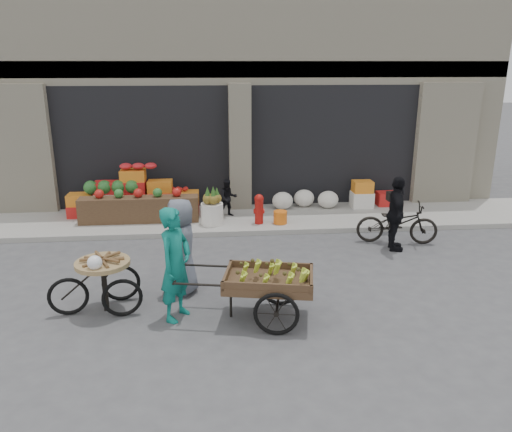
{
  "coord_description": "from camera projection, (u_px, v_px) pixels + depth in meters",
  "views": [
    {
      "loc": [
        -0.74,
        -7.63,
        3.77
      ],
      "look_at": [
        0.04,
        0.97,
        1.1
      ],
      "focal_mm": 35.0,
      "sensor_mm": 36.0,
      "label": 1
    }
  ],
  "objects": [
    {
      "name": "vendor_woman",
      "position": [
        175.0,
        264.0,
        7.45
      ],
      "size": [
        0.68,
        0.77,
        1.76
      ],
      "primitive_type": "imported",
      "rotation": [
        0.0,
        0.0,
        1.06
      ],
      "color": "#0E6E62",
      "rests_on": "ground"
    },
    {
      "name": "tricycle_cart",
      "position": [
        103.0,
        277.0,
        7.76
      ],
      "size": [
        1.46,
        0.98,
        0.95
      ],
      "rotation": [
        0.0,
        0.0,
        0.19
      ],
      "color": "#9E7F51",
      "rests_on": "ground"
    },
    {
      "name": "cyclist",
      "position": [
        396.0,
        214.0,
        10.26
      ],
      "size": [
        0.56,
        0.98,
        1.57
      ],
      "primitive_type": "imported",
      "rotation": [
        0.0,
        0.0,
        1.37
      ],
      "color": "black",
      "rests_on": "ground"
    },
    {
      "name": "fruit_display",
      "position": [
        141.0,
        195.0,
        12.19
      ],
      "size": [
        3.1,
        1.12,
        1.24
      ],
      "color": "red",
      "rests_on": "sidewalk"
    },
    {
      "name": "right_bay_goods",
      "position": [
        341.0,
        197.0,
        13.02
      ],
      "size": [
        3.35,
        0.6,
        0.7
      ],
      "color": "silver",
      "rests_on": "sidewalk"
    },
    {
      "name": "vendor_grey",
      "position": [
        182.0,
        247.0,
        8.32
      ],
      "size": [
        0.69,
        0.9,
        1.65
      ],
      "primitive_type": "imported",
      "rotation": [
        0.0,
        0.0,
        -1.8
      ],
      "color": "slate",
      "rests_on": "ground"
    },
    {
      "name": "seated_person",
      "position": [
        228.0,
        198.0,
        12.23
      ],
      "size": [
        0.51,
        0.43,
        0.93
      ],
      "primitive_type": "imported",
      "rotation": [
        0.0,
        0.0,
        0.17
      ],
      "color": "black",
      "rests_on": "sidewalk"
    },
    {
      "name": "ground",
      "position": [
        259.0,
        295.0,
        8.44
      ],
      "size": [
        80.0,
        80.0,
        0.0
      ],
      "primitive_type": "plane",
      "color": "#424244",
      "rests_on": "ground"
    },
    {
      "name": "orange_bucket",
      "position": [
        280.0,
        217.0,
        11.76
      ],
      "size": [
        0.32,
        0.32,
        0.3
      ],
      "primitive_type": "cylinder",
      "color": "orange",
      "rests_on": "sidewalk"
    },
    {
      "name": "pineapple_bin",
      "position": [
        212.0,
        214.0,
        11.69
      ],
      "size": [
        0.52,
        0.52,
        0.5
      ],
      "primitive_type": "cylinder",
      "color": "silver",
      "rests_on": "sidewalk"
    },
    {
      "name": "sidewalk",
      "position": [
        243.0,
        219.0,
        12.32
      ],
      "size": [
        18.0,
        2.2,
        0.12
      ],
      "primitive_type": "cube",
      "color": "gray",
      "rests_on": "ground"
    },
    {
      "name": "fire_hydrant",
      "position": [
        259.0,
        208.0,
        11.7
      ],
      "size": [
        0.22,
        0.22,
        0.71
      ],
      "color": "#A5140F",
      "rests_on": "sidewalk"
    },
    {
      "name": "building",
      "position": [
        233.0,
        76.0,
        15.09
      ],
      "size": [
        14.0,
        6.45,
        7.0
      ],
      "color": "beige",
      "rests_on": "ground"
    },
    {
      "name": "banana_cart",
      "position": [
        266.0,
        278.0,
        7.46
      ],
      "size": [
        2.37,
        1.31,
        0.94
      ],
      "rotation": [
        0.0,
        0.0,
        -0.2
      ],
      "color": "brown",
      "rests_on": "ground"
    },
    {
      "name": "bicycle",
      "position": [
        397.0,
        223.0,
        10.76
      ],
      "size": [
        1.8,
        0.93,
        0.9
      ],
      "primitive_type": "imported",
      "rotation": [
        0.0,
        0.0,
        1.37
      ],
      "color": "black",
      "rests_on": "ground"
    }
  ]
}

